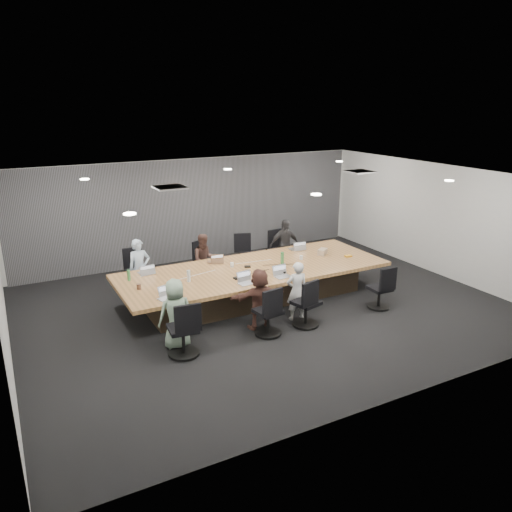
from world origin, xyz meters
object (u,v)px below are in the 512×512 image
conference_table (254,282)px  laptop_3 (296,249)px  laptop_6 (283,277)px  person_3 (284,245)px  chair_0 (136,275)px  chair_3 (277,253)px  chair_4 (183,333)px  person_0 (140,268)px  laptop_5 (247,283)px  snack_packet (348,256)px  laptop_0 (146,273)px  bottle_clear (189,276)px  person_6 (297,291)px  laptop_1 (214,262)px  chair_6 (306,306)px  chair_2 (248,257)px  mug_brown (139,287)px  chair_5 (268,315)px  person_4 (176,314)px  chair_7 (379,292)px  canvas_bag (323,252)px  chair_1 (200,266)px  person_1 (205,260)px  laptop_4 (166,298)px  bottle_green_right (282,258)px  stapler (282,273)px  person_5 (259,299)px  bottle_green_left (129,275)px

conference_table → laptop_3: (1.60, 0.80, 0.35)m
laptop_6 → person_3: bearing=55.8°
chair_0 → chair_3: (3.81, 0.00, -0.02)m
chair_4 → person_0: 3.06m
chair_3 → chair_4: 5.17m
laptop_5 → snack_packet: 3.00m
laptop_0 → bottle_clear: bearing=119.2°
person_6 → laptop_1: bearing=-57.4°
person_6 → chair_6: bearing=100.0°
chair_2 → mug_brown: mug_brown is taller
chair_6 → person_0: bearing=114.4°
chair_5 → person_6: 0.95m
laptop_5 → person_6: (0.86, -0.55, -0.13)m
person_0 → person_4: person_0 is taller
mug_brown → snack_packet: size_ratio=0.65×
conference_table → chair_7: size_ratio=7.97×
chair_0 → canvas_bag: size_ratio=3.14×
chair_4 → mug_brown: chair_4 is taller
laptop_1 → laptop_6: same height
chair_5 → mug_brown: size_ratio=7.72×
chair_7 → laptop_5: 2.91m
chair_1 → person_0: bearing=-7.4°
person_1 → bottle_clear: person_1 is taller
bottle_clear → laptop_5: bearing=-34.2°
conference_table → chair_0: 2.78m
laptop_4 → bottle_green_right: size_ratio=1.03×
chair_1 → bottle_green_right: (1.34, -1.73, 0.50)m
person_4 → snack_packet: bearing=-166.3°
chair_3 → conference_table: bearing=39.2°
chair_3 → chair_4: bearing=33.6°
chair_7 → laptop_1: laptop_1 is taller
person_1 → chair_5: bearing=-80.2°
chair_2 → laptop_6: (-0.46, -2.50, 0.34)m
laptop_1 → stapler: (0.97, -1.44, 0.02)m
chair_2 → laptop_5: chair_2 is taller
person_3 → stapler: 2.35m
laptop_4 → person_5: 1.80m
chair_2 → person_0: (-2.94, -0.35, 0.27)m
chair_1 → snack_packet: 3.63m
person_6 → stapler: 0.73m
person_3 → stapler: person_3 is taller
person_4 → chair_7: bearing=176.7°
bottle_green_left → chair_3: bearing=15.7°
bottle_green_left → mug_brown: size_ratio=2.20×
person_5 → bottle_green_left: 2.78m
chair_1 → chair_7: (2.78, -3.40, 0.00)m
person_0 → canvas_bag: size_ratio=5.15×
person_1 → person_0: bearing=-170.9°
chair_7 → person_5: person_5 is taller
chair_2 → stapler: size_ratio=5.20×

